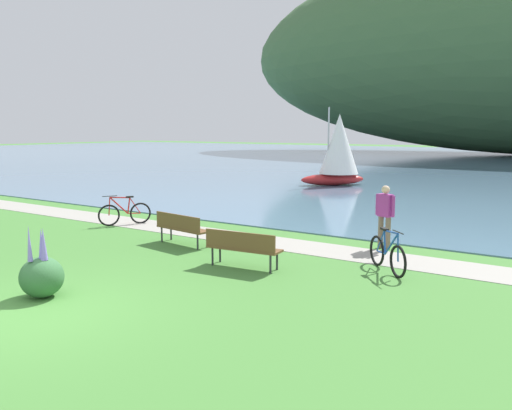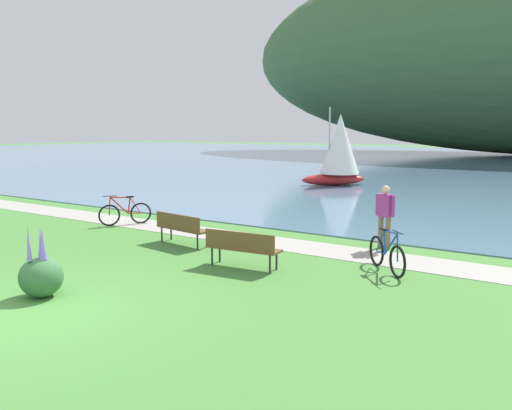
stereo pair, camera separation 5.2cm
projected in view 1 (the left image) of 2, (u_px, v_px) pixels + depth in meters
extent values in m
plane|color=#478438|center=(31.00, 316.00, 9.02)|extent=(200.00, 200.00, 0.00)
cube|color=#5B7F9E|center=(504.00, 163.00, 49.30)|extent=(180.00, 80.00, 0.04)
cube|color=#A39E93|center=(262.00, 241.00, 15.02)|extent=(60.00, 1.50, 0.01)
cube|color=brown|center=(184.00, 229.00, 14.52)|extent=(1.85, 0.73, 0.05)
cube|color=brown|center=(178.00, 222.00, 14.34)|extent=(1.79, 0.30, 0.40)
cylinder|color=#2D2D33|center=(171.00, 232.00, 15.19)|extent=(0.05, 0.05, 0.45)
cylinder|color=#2D2D33|center=(207.00, 239.00, 14.17)|extent=(0.05, 0.05, 0.45)
cylinder|color=#2D2D33|center=(162.00, 234.00, 14.94)|extent=(0.05, 0.05, 0.45)
cylinder|color=#2D2D33|center=(198.00, 241.00, 13.93)|extent=(0.05, 0.05, 0.45)
cube|color=brown|center=(244.00, 248.00, 12.11)|extent=(1.84, 0.66, 0.05)
cube|color=brown|center=(240.00, 241.00, 11.90)|extent=(1.80, 0.22, 0.40)
cylinder|color=#2D2D33|center=(220.00, 253.00, 12.65)|extent=(0.05, 0.05, 0.45)
cylinder|color=#2D2D33|center=(277.00, 260.00, 11.93)|extent=(0.05, 0.05, 0.45)
cylinder|color=#2D2D33|center=(212.00, 256.00, 12.35)|extent=(0.05, 0.05, 0.45)
cylinder|color=#2D2D33|center=(270.00, 263.00, 11.64)|extent=(0.05, 0.05, 0.45)
torus|color=black|center=(109.00, 215.00, 17.30)|extent=(0.41, 0.65, 0.72)
torus|color=black|center=(140.00, 213.00, 17.76)|extent=(0.41, 0.65, 0.72)
cylinder|color=red|center=(119.00, 205.00, 17.41)|extent=(0.34, 0.55, 0.61)
cylinder|color=red|center=(120.00, 198.00, 17.38)|extent=(0.36, 0.59, 0.09)
cylinder|color=red|center=(129.00, 206.00, 17.55)|extent=(0.10, 0.13, 0.54)
cylinder|color=red|center=(134.00, 213.00, 17.67)|extent=(0.24, 0.39, 0.05)
cylinder|color=red|center=(135.00, 205.00, 17.65)|extent=(0.21, 0.33, 0.56)
cylinder|color=red|center=(109.00, 206.00, 17.27)|extent=(0.07, 0.09, 0.60)
cube|color=black|center=(130.00, 197.00, 17.53)|extent=(0.21, 0.26, 0.05)
cylinder|color=black|center=(110.00, 196.00, 17.23)|extent=(0.26, 0.43, 0.02)
torus|color=black|center=(398.00, 262.00, 11.27)|extent=(0.56, 0.55, 0.72)
torus|color=black|center=(377.00, 251.00, 12.28)|extent=(0.56, 0.55, 0.72)
cylinder|color=#1E4CB2|center=(391.00, 244.00, 11.55)|extent=(0.47, 0.45, 0.61)
cylinder|color=#1E4CB2|center=(391.00, 232.00, 11.55)|extent=(0.50, 0.49, 0.09)
cylinder|color=#1E4CB2|center=(385.00, 242.00, 11.87)|extent=(0.12, 0.12, 0.54)
cylinder|color=#1E4CB2|center=(381.00, 252.00, 12.07)|extent=(0.33, 0.32, 0.05)
cylinder|color=#1E4CB2|center=(381.00, 241.00, 12.08)|extent=(0.28, 0.28, 0.56)
cylinder|color=#1E4CB2|center=(398.00, 248.00, 11.25)|extent=(0.09, 0.09, 0.60)
cube|color=black|center=(384.00, 229.00, 11.86)|extent=(0.24, 0.24, 0.05)
cylinder|color=black|center=(398.00, 232.00, 11.22)|extent=(0.36, 0.35, 0.02)
cylinder|color=#72604C|center=(381.00, 232.00, 14.10)|extent=(0.14, 0.14, 0.88)
cylinder|color=#72604C|center=(388.00, 233.00, 13.92)|extent=(0.14, 0.14, 0.88)
cube|color=#9E338C|center=(385.00, 205.00, 13.90)|extent=(0.43, 0.33, 0.60)
sphere|color=beige|center=(386.00, 190.00, 13.84)|extent=(0.22, 0.22, 0.22)
cylinder|color=#9E338C|center=(377.00, 204.00, 14.11)|extent=(0.09, 0.09, 0.56)
cylinder|color=#9E338C|center=(393.00, 206.00, 13.70)|extent=(0.09, 0.09, 0.56)
ellipsoid|color=#386B3D|center=(42.00, 277.00, 9.97)|extent=(0.82, 0.82, 0.78)
cylinder|color=#386B3D|center=(45.00, 263.00, 9.86)|extent=(0.02, 0.02, 0.12)
cone|color=#8470D1|center=(43.00, 244.00, 9.80)|extent=(0.14, 0.14, 0.62)
cylinder|color=#386B3D|center=(31.00, 265.00, 9.75)|extent=(0.02, 0.02, 0.12)
cone|color=#8470D1|center=(29.00, 243.00, 9.69)|extent=(0.10, 0.10, 0.69)
cylinder|color=#386B3D|center=(43.00, 263.00, 9.89)|extent=(0.02, 0.02, 0.12)
cone|color=#8470D1|center=(41.00, 244.00, 9.84)|extent=(0.13, 0.13, 0.60)
ellipsoid|color=#B22323|center=(333.00, 179.00, 29.60)|extent=(3.32, 3.40, 0.65)
cylinder|color=#B2B2B2|center=(328.00, 141.00, 29.23)|extent=(0.09, 0.09, 3.71)
cone|color=white|center=(339.00, 144.00, 29.39)|extent=(3.11, 3.11, 3.34)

